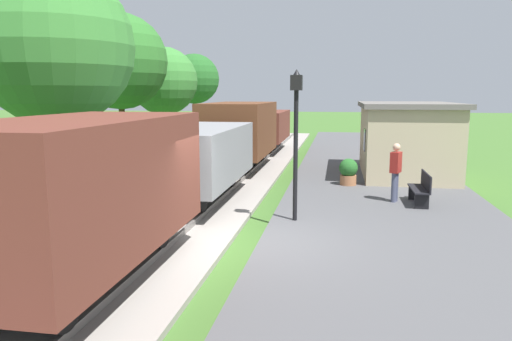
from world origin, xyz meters
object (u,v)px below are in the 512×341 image
(tree_trackside_far, at_px, (120,62))
(freight_train, at_px, (219,145))
(bench_near_hut, at_px, (421,188))
(tree_field_distant, at_px, (194,79))
(person_waiting, at_px, (395,170))
(lamp_post_near, at_px, (296,118))
(potted_planter, at_px, (348,171))
(tree_trackside_mid, at_px, (54,46))
(station_hut, at_px, (406,138))
(tree_field_left, at_px, (164,81))

(tree_trackside_far, bearing_deg, freight_train, -38.69)
(bench_near_hut, bearing_deg, tree_field_distant, 121.72)
(freight_train, bearing_deg, person_waiting, -22.99)
(tree_trackside_far, bearing_deg, lamp_post_near, -47.13)
(freight_train, height_order, tree_trackside_far, tree_trackside_far)
(potted_planter, xyz_separation_m, tree_trackside_mid, (-8.24, -4.08, 3.95))
(lamp_post_near, xyz_separation_m, tree_trackside_far, (-9.08, 9.78, 2.03))
(person_waiting, xyz_separation_m, tree_field_distant, (-12.33, 20.86, 3.24))
(freight_train, xyz_separation_m, station_hut, (6.80, 2.55, 0.10))
(tree_field_left, relative_size, tree_field_distant, 0.96)
(tree_trackside_far, relative_size, tree_field_distant, 1.12)
(tree_trackside_mid, bearing_deg, person_waiting, 9.88)
(bench_near_hut, xyz_separation_m, lamp_post_near, (-3.39, -2.35, 2.08))
(person_waiting, bearing_deg, tree_trackside_mid, 34.31)
(tree_field_distant, bearing_deg, tree_field_left, -85.12)
(lamp_post_near, distance_m, tree_trackside_mid, 7.16)
(potted_planter, height_order, tree_trackside_mid, tree_trackside_mid)
(station_hut, distance_m, tree_trackside_far, 13.24)
(station_hut, distance_m, tree_trackside_mid, 12.77)
(potted_planter, height_order, lamp_post_near, lamp_post_near)
(freight_train, xyz_separation_m, potted_planter, (4.60, -0.08, -0.83))
(tree_trackside_mid, distance_m, tree_field_left, 14.32)
(station_hut, height_order, tree_trackside_far, tree_trackside_far)
(person_waiting, distance_m, tree_field_distant, 24.45)
(lamp_post_near, height_order, tree_trackside_far, tree_trackside_far)
(bench_near_hut, xyz_separation_m, potted_planter, (-1.99, 2.64, 0.00))
(freight_train, bearing_deg, tree_field_left, 119.79)
(freight_train, bearing_deg, tree_trackside_far, 141.31)
(potted_planter, relative_size, lamp_post_near, 0.25)
(lamp_post_near, height_order, tree_field_left, tree_field_left)
(lamp_post_near, xyz_separation_m, tree_field_left, (-8.93, 15.08, 1.26))
(lamp_post_near, bearing_deg, tree_trackside_mid, 172.35)
(station_hut, bearing_deg, bench_near_hut, -92.23)
(tree_trackside_mid, relative_size, tree_trackside_far, 0.98)
(freight_train, bearing_deg, tree_trackside_mid, -131.20)
(freight_train, relative_size, tree_field_distant, 4.14)
(lamp_post_near, distance_m, tree_field_left, 17.57)
(freight_train, height_order, bench_near_hut, freight_train)
(person_waiting, xyz_separation_m, tree_trackside_mid, (-9.53, -1.66, 3.49))
(bench_near_hut, distance_m, tree_trackside_mid, 11.06)
(station_hut, xyz_separation_m, potted_planter, (-2.20, -2.63, -0.93))
(lamp_post_near, bearing_deg, tree_trackside_far, 132.87)
(freight_train, xyz_separation_m, tree_trackside_far, (-5.87, 4.70, 3.28))
(bench_near_hut, bearing_deg, tree_trackside_far, 149.21)
(potted_planter, xyz_separation_m, tree_field_left, (-10.33, 10.08, 3.34))
(bench_near_hut, xyz_separation_m, tree_trackside_far, (-12.47, 7.43, 4.11))
(freight_train, relative_size, tree_trackside_far, 3.69)
(tree_trackside_far, height_order, tree_field_distant, tree_trackside_far)
(person_waiting, bearing_deg, station_hut, -75.81)
(tree_field_left, distance_m, tree_field_distant, 8.40)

